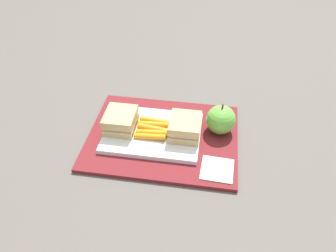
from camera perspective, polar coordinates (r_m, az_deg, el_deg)
name	(u,v)px	position (r m, az deg, el deg)	size (l,w,h in m)	color
ground_plane	(163,138)	(0.81, -0.88, -2.14)	(2.40, 2.40, 0.00)	#56514C
lunchbag_mat	(163,137)	(0.81, -0.88, -1.88)	(0.36, 0.28, 0.01)	maroon
food_tray	(153,132)	(0.80, -2.65, -1.12)	(0.23, 0.17, 0.01)	white
sandwich_half_left	(121,121)	(0.80, -8.22, 0.94)	(0.07, 0.08, 0.04)	tan
sandwich_half_right	(185,127)	(0.77, 2.97, -0.19)	(0.07, 0.08, 0.04)	tan
carrot_sticks_bundle	(153,128)	(0.79, -2.67, -0.43)	(0.08, 0.07, 0.02)	orange
apple	(221,120)	(0.80, 9.13, 1.09)	(0.07, 0.07, 0.08)	#66B742
paper_napkin	(217,169)	(0.73, 8.50, -7.42)	(0.07, 0.07, 0.00)	white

